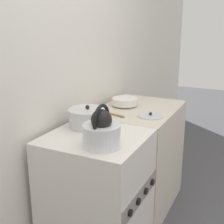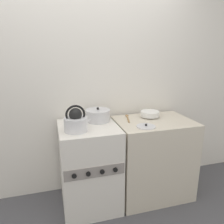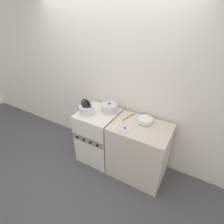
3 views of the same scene
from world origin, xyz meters
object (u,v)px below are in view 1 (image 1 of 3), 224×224
at_px(cooking_pot, 88,118).
at_px(loose_pot_lid, 150,116).
at_px(stove, 97,199).
at_px(kettle, 102,131).
at_px(enamel_bowl, 125,101).

distance_m(cooking_pot, loose_pot_lid, 0.53).
bearing_deg(loose_pot_lid, stove, 163.38).
distance_m(stove, loose_pot_lid, 0.74).
distance_m(kettle, enamel_bowl, 0.91).
bearing_deg(enamel_bowl, kettle, -164.60).
relative_size(stove, kettle, 3.37).
bearing_deg(enamel_bowl, cooking_pot, 179.36).
bearing_deg(kettle, loose_pot_lid, -4.70).
bearing_deg(loose_pot_lid, cooking_pot, 144.54).
relative_size(kettle, loose_pot_lid, 1.39).
bearing_deg(stove, enamel_bowl, 9.93).
xyz_separation_m(stove, loose_pot_lid, (0.56, -0.17, 0.46)).
height_order(enamel_bowl, loose_pot_lid, enamel_bowl).
relative_size(stove, enamel_bowl, 4.25).
height_order(stove, loose_pot_lid, loose_pot_lid).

